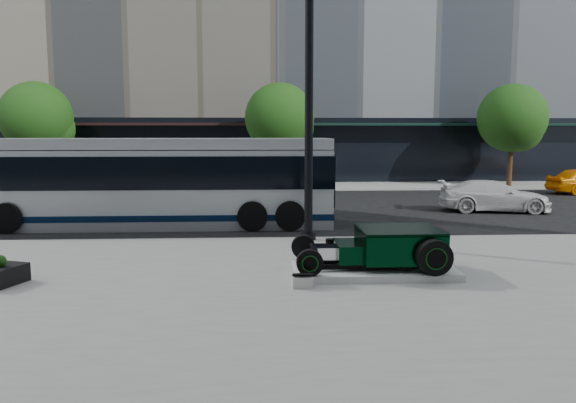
{
  "coord_description": "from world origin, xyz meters",
  "views": [
    {
      "loc": [
        -0.25,
        -17.89,
        3.12
      ],
      "look_at": [
        0.61,
        -2.36,
        1.2
      ],
      "focal_mm": 35.0,
      "sensor_mm": 36.0,
      "label": 1
    }
  ],
  "objects": [
    {
      "name": "display_plinth",
      "position": [
        2.23,
        -6.22,
        0.2
      ],
      "size": [
        3.4,
        1.8,
        0.15
      ],
      "primitive_type": "cube",
      "color": "silver",
      "rests_on": "sidewalk_near"
    },
    {
      "name": "street_trees",
      "position": [
        1.15,
        13.07,
        3.77
      ],
      "size": [
        29.8,
        3.8,
        5.7
      ],
      "color": "black",
      "rests_on": "sidewalk_far"
    },
    {
      "name": "transit_bus",
      "position": [
        -3.79,
        1.01,
        1.49
      ],
      "size": [
        12.12,
        2.88,
        2.92
      ],
      "color": "silver",
      "rests_on": "ground"
    },
    {
      "name": "lamppost",
      "position": [
        1.18,
        -2.38,
        3.66
      ],
      "size": [
        0.42,
        0.42,
        7.66
      ],
      "color": "black",
      "rests_on": "sidewalk_near"
    },
    {
      "name": "sidewalk_far",
      "position": [
        0.0,
        14.0,
        0.06
      ],
      "size": [
        70.0,
        4.0,
        0.12
      ],
      "primitive_type": "cube",
      "color": "gray",
      "rests_on": "ground"
    },
    {
      "name": "ground",
      "position": [
        0.0,
        0.0,
        0.0
      ],
      "size": [
        120.0,
        120.0,
        0.0
      ],
      "primitive_type": "plane",
      "color": "black",
      "rests_on": "ground"
    },
    {
      "name": "white_sedan",
      "position": [
        9.14,
        3.7,
        0.62
      ],
      "size": [
        4.48,
        2.43,
        1.23
      ],
      "primitive_type": "imported",
      "rotation": [
        0.0,
        0.0,
        1.4
      ],
      "color": "silver",
      "rests_on": "ground"
    },
    {
      "name": "sidewalk_near",
      "position": [
        0.0,
        -10.5,
        0.06
      ],
      "size": [
        70.0,
        17.0,
        0.12
      ],
      "primitive_type": "cube",
      "color": "gray",
      "rests_on": "ground"
    },
    {
      "name": "hot_rod",
      "position": [
        2.57,
        -6.22,
        0.7
      ],
      "size": [
        3.22,
        2.0,
        0.81
      ],
      "color": "black",
      "rests_on": "display_plinth"
    },
    {
      "name": "info_plaque",
      "position": [
        0.62,
        -7.26,
        0.24
      ],
      "size": [
        0.4,
        0.3,
        0.31
      ],
      "color": "silver",
      "rests_on": "sidewalk_near"
    }
  ]
}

